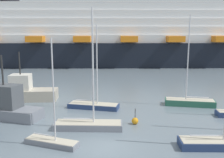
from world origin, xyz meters
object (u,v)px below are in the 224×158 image
Objects in this scene: channel_buoy_0 at (135,121)px; sailboat_4 at (190,101)px; sailboat_1 at (88,123)px; sailboat_0 at (94,105)px; sailboat_5 at (217,142)px; cruise_ship at (85,39)px; sailboat_3 at (52,141)px; fishing_boat_0 at (24,92)px; fishing_boat_1 at (3,106)px.

sailboat_4 is at bearing 43.43° from channel_buoy_0.
sailboat_0 is at bearing 91.75° from sailboat_1.
sailboat_0 is 0.89× the size of sailboat_4.
sailboat_5 is (10.52, -10.01, 0.02)m from sailboat_0.
sailboat_1 is at bearing -84.42° from cruise_ship.
sailboat_0 is 14.52m from sailboat_5.
cruise_ship is at bearing -56.89° from sailboat_4.
sailboat_4 is (13.77, 11.49, 0.13)m from sailboat_3.
cruise_ship reaches higher than fishing_boat_0.
channel_buoy_0 is (4.35, 1.28, -0.15)m from sailboat_1.
fishing_boat_0 is (-7.24, 13.34, 0.75)m from sailboat_3.
sailboat_0 is 42.81m from cruise_ship.
sailboat_5 reaches higher than sailboat_3.
sailboat_5 is (10.33, -3.60, -0.03)m from sailboat_1.
sailboat_5 is at bearing 93.74° from sailboat_4.
channel_buoy_0 is at bearing -79.08° from cruise_ship.
sailboat_3 reaches higher than channel_buoy_0.
fishing_boat_1 is at bearing 88.53° from fishing_boat_0.
sailboat_3 is at bearing -87.63° from cruise_ship.
cruise_ship is at bearing 103.44° from channel_buoy_0.
sailboat_0 reaches higher than fishing_boat_0.
sailboat_1 reaches higher than sailboat_3.
sailboat_3 is at bearing 48.63° from sailboat_4.
sailboat_3 is 0.97× the size of fishing_boat_0.
sailboat_3 is at bearing 113.34° from fishing_boat_0.
sailboat_4 reaches higher than sailboat_5.
sailboat_4 is 0.09× the size of cruise_ship.
sailboat_0 is 1.12× the size of fishing_boat_0.
sailboat_1 reaches higher than fishing_boat_0.
sailboat_3 reaches higher than fishing_boat_0.
cruise_ship reaches higher than fishing_boat_1.
sailboat_1 is at bearing 73.95° from sailboat_3.
sailboat_1 is 4.34m from sailboat_3.
sailboat_3 is at bearing -123.94° from sailboat_1.
channel_buoy_0 is at bearing 16.41° from sailboat_1.
fishing_boat_0 is at bearing 148.86° from channel_buoy_0.
sailboat_1 reaches higher than sailboat_0.
sailboat_3 is at bearing -91.59° from sailboat_0.
sailboat_0 is 0.08× the size of cruise_ship.
channel_buoy_0 is at bearing 52.21° from sailboat_4.
sailboat_5 is 1.14× the size of fishing_boat_0.
sailboat_3 is at bearing -28.44° from fishing_boat_1.
sailboat_5 is 54.94m from cruise_ship.
sailboat_1 is 6.96× the size of channel_buoy_0.
sailboat_1 reaches higher than channel_buoy_0.
sailboat_0 is at bearing 155.44° from fishing_boat_0.
sailboat_4 is at bearing -68.19° from cruise_ship.
sailboat_4 reaches higher than fishing_boat_1.
sailboat_1 is 4.54m from channel_buoy_0.
sailboat_5 is at bearing 141.13° from fishing_boat_0.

